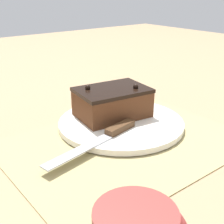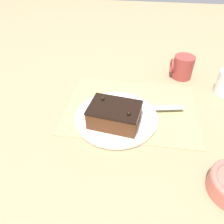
{
  "view_description": "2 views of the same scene",
  "coord_description": "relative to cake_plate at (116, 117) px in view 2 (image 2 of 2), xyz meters",
  "views": [
    {
      "loc": [
        -0.36,
        -0.42,
        0.29
      ],
      "look_at": [
        0.03,
        0.08,
        0.04
      ],
      "focal_mm": 50.0,
      "sensor_mm": 36.0,
      "label": 1
    },
    {
      "loc": [
        -0.02,
        0.61,
        0.5
      ],
      "look_at": [
        0.05,
        0.1,
        0.06
      ],
      "focal_mm": 35.0,
      "sensor_mm": 36.0,
      "label": 2
    }
  ],
  "objects": [
    {
      "name": "serving_knife",
      "position": [
        -0.07,
        -0.05,
        0.01
      ],
      "size": [
        0.23,
        0.06,
        0.01
      ],
      "rotation": [
        0.0,
        0.0,
        1.76
      ],
      "color": "#472D19",
      "rests_on": "cake_plate"
    },
    {
      "name": "cake_plate",
      "position": [
        0.0,
        0.0,
        0.0
      ],
      "size": [
        0.28,
        0.28,
        0.01
      ],
      "color": "white",
      "rests_on": "placemat_woven"
    },
    {
      "name": "chocolate_cake",
      "position": [
        0.0,
        0.03,
        0.04
      ],
      "size": [
        0.17,
        0.13,
        0.08
      ],
      "rotation": [
        0.0,
        0.0,
        -0.14
      ],
      "color": "#512D19",
      "rests_on": "cake_plate"
    },
    {
      "name": "ground_plane",
      "position": [
        -0.04,
        -0.07,
        -0.01
      ],
      "size": [
        3.0,
        3.0,
        0.0
      ],
      "primitive_type": "plane",
      "color": "#9E7F5B"
    },
    {
      "name": "placemat_woven",
      "position": [
        -0.04,
        -0.07,
        -0.01
      ],
      "size": [
        0.46,
        0.34,
        0.0
      ],
      "primitive_type": "cube",
      "color": "tan",
      "rests_on": "ground_plane"
    },
    {
      "name": "coffee_mug",
      "position": [
        -0.24,
        -0.31,
        0.04
      ],
      "size": [
        0.09,
        0.08,
        0.1
      ],
      "color": "#993833",
      "rests_on": "ground_plane"
    }
  ]
}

